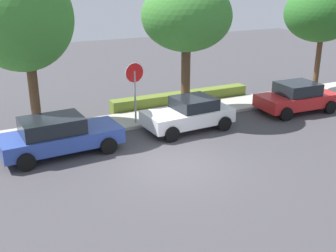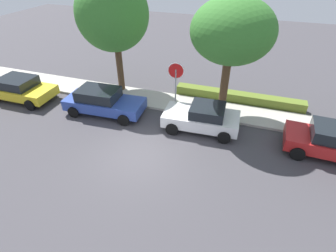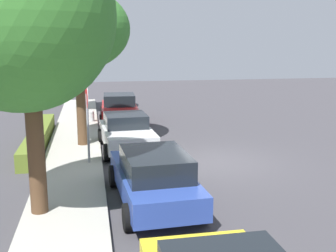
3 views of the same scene
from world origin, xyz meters
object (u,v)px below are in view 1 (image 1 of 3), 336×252
parked_car_blue (59,135)px  street_tree_far (187,17)px  parked_car_red (297,97)px  street_tree_mid_block (20,19)px  fire_hydrant (271,98)px  stop_sign (135,82)px  parked_car_white (189,114)px  street_tree_near_corner (320,14)px

parked_car_blue → street_tree_far: size_ratio=0.73×
parked_car_red → street_tree_mid_block: (-12.04, 2.90, 3.98)m
street_tree_mid_block → street_tree_far: size_ratio=1.10×
fire_hydrant → stop_sign: bearing=178.7°
parked_car_white → street_tree_near_corner: size_ratio=0.66×
parked_car_blue → fire_hydrant: (11.16, 1.49, -0.39)m
parked_car_red → street_tree_near_corner: street_tree_near_corner is taller
stop_sign → street_tree_mid_block: street_tree_mid_block is taller
street_tree_near_corner → fire_hydrant: bearing=-168.1°
street_tree_far → fire_hydrant: (4.76, -0.46, -4.24)m
street_tree_mid_block → fire_hydrant: street_tree_mid_block is taller
stop_sign → street_tree_far: street_tree_far is taller
parked_car_blue → street_tree_near_corner: 15.19m
stop_sign → parked_car_white: 2.71m
stop_sign → parked_car_red: (7.81, -1.59, -1.25)m
stop_sign → parked_car_red: bearing=-11.5°
stop_sign → street_tree_near_corner: size_ratio=0.48×
street_tree_near_corner → street_tree_far: street_tree_far is taller
stop_sign → parked_car_white: (1.90, -1.45, -1.28)m
fire_hydrant → street_tree_far: bearing=174.5°
stop_sign → parked_car_blue: bearing=-156.1°
parked_car_white → fire_hydrant: 5.68m
parked_car_blue → street_tree_near_corner: street_tree_near_corner is taller
street_tree_mid_block → street_tree_near_corner: bearing=-2.9°
stop_sign → fire_hydrant: size_ratio=3.97×
parked_car_white → parked_car_red: (5.91, -0.14, 0.03)m
fire_hydrant → street_tree_near_corner: bearing=11.9°
parked_car_blue → street_tree_mid_block: 4.98m
parked_car_red → street_tree_mid_block: 13.01m
street_tree_near_corner → street_tree_mid_block: size_ratio=0.86×
parked_car_white → fire_hydrant: size_ratio=5.46×
street_tree_far → fire_hydrant: size_ratio=8.67×
street_tree_near_corner → parked_car_red: bearing=-144.8°
parked_car_white → parked_car_blue: 5.64m
street_tree_mid_block → parked_car_blue: bearing=-80.4°
parked_car_blue → street_tree_near_corner: bearing=8.6°
fire_hydrant → parked_car_blue: bearing=-172.4°
street_tree_mid_block → fire_hydrant: (11.66, -1.48, -4.35)m
street_tree_near_corner → street_tree_far: (-8.18, -0.26, 0.20)m
parked_car_blue → parked_car_white: bearing=2.1°
street_tree_near_corner → parked_car_white: bearing=-167.4°
stop_sign → street_tree_mid_block: (-4.24, 1.32, 2.73)m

